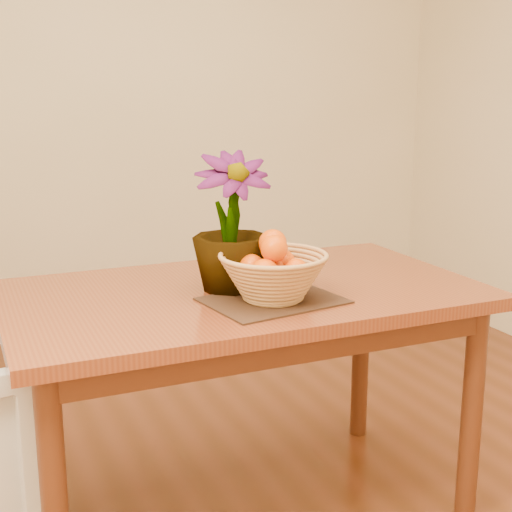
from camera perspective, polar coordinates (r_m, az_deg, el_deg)
name	(u,v)px	position (r m, az deg, el deg)	size (l,w,h in m)	color
wall_back	(101,85)	(3.93, -12.27, 13.23)	(4.00, 0.02, 2.70)	#FAE7BE
table	(244,316)	(2.16, -0.99, -4.83)	(1.40, 0.80, 0.75)	brown
placemat	(273,300)	(2.00, 1.37, -3.58)	(0.36, 0.27, 0.01)	#362113
wicker_basket	(273,278)	(1.98, 1.39, -1.79)	(0.31, 0.31, 0.13)	tan
orange_pile	(273,261)	(1.97, 1.39, -0.44)	(0.17, 0.17, 0.14)	#EA5203
potted_plant	(231,223)	(2.06, -2.00, 2.68)	(0.23, 0.23, 0.41)	#1D4814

